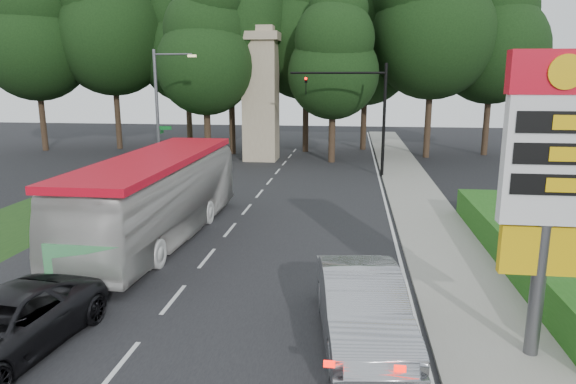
# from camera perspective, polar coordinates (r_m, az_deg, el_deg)

# --- Properties ---
(ground) EXTENTS (120.00, 120.00, 0.00)m
(ground) POSITION_cam_1_polar(r_m,az_deg,el_deg) (12.27, -19.18, -18.99)
(ground) COLOR black
(ground) RESTS_ON ground
(road_surface) EXTENTS (14.00, 80.00, 0.02)m
(road_surface) POSITION_cam_1_polar(r_m,az_deg,el_deg) (22.75, -5.88, -3.52)
(road_surface) COLOR black
(road_surface) RESTS_ON ground
(sidewalk_right) EXTENTS (3.00, 80.00, 0.12)m
(sidewalk_right) POSITION_cam_1_polar(r_m,az_deg,el_deg) (22.45, 15.83, -4.03)
(sidewalk_right) COLOR gray
(sidewalk_right) RESTS_ON ground
(grass_verge_left) EXTENTS (5.00, 50.00, 0.02)m
(grass_verge_left) POSITION_cam_1_polar(r_m,az_deg,el_deg) (31.53, -20.44, 0.27)
(grass_verge_left) COLOR #193814
(grass_verge_left) RESTS_ON ground
(hedge) EXTENTS (3.00, 14.00, 1.20)m
(hedge) POSITION_cam_1_polar(r_m,az_deg,el_deg) (19.32, 26.55, -5.92)
(hedge) COLOR #1D5316
(hedge) RESTS_ON ground
(gas_station_pylon) EXTENTS (2.10, 0.45, 6.85)m
(gas_station_pylon) POSITION_cam_1_polar(r_m,az_deg,el_deg) (12.17, 27.22, 2.50)
(gas_station_pylon) COLOR #59595E
(gas_station_pylon) RESTS_ON ground
(traffic_signal_mast) EXTENTS (6.10, 0.35, 7.20)m
(traffic_signal_mast) POSITION_cam_1_polar(r_m,az_deg,el_deg) (33.33, 8.40, 9.65)
(traffic_signal_mast) COLOR black
(traffic_signal_mast) RESTS_ON ground
(streetlight_signs) EXTENTS (2.75, 0.98, 8.00)m
(streetlight_signs) POSITION_cam_1_polar(r_m,az_deg,el_deg) (33.56, -14.00, 9.04)
(streetlight_signs) COLOR #59595E
(streetlight_signs) RESTS_ON ground
(monument) EXTENTS (3.00, 3.00, 10.05)m
(monument) POSITION_cam_1_polar(r_m,az_deg,el_deg) (39.92, -3.04, 10.84)
(monument) COLOR gray
(monument) RESTS_ON ground
(tree_far_west) EXTENTS (8.96, 8.96, 17.60)m
(tree_far_west) POSITION_cam_1_polar(r_m,az_deg,el_deg) (50.36, -26.48, 16.31)
(tree_far_west) COLOR #2D2116
(tree_far_west) RESTS_ON ground
(tree_west_mid) EXTENTS (9.80, 9.80, 19.25)m
(tree_west_mid) POSITION_cam_1_polar(r_m,az_deg,el_deg) (49.31, -19.13, 18.19)
(tree_west_mid) COLOR #2D2116
(tree_west_mid) RESTS_ON ground
(tree_west_near) EXTENTS (8.40, 8.40, 16.50)m
(tree_west_near) POSITION_cam_1_polar(r_m,az_deg,el_deg) (48.80, -11.29, 16.70)
(tree_west_near) COLOR #2D2116
(tree_west_near) RESTS_ON ground
(tree_center_left) EXTENTS (10.08, 10.08, 19.80)m
(tree_center_left) POSITION_cam_1_polar(r_m,az_deg,el_deg) (43.83, -6.53, 20.00)
(tree_center_left) COLOR #2D2116
(tree_center_left) RESTS_ON ground
(tree_center_right) EXTENTS (9.24, 9.24, 18.15)m
(tree_center_right) POSITION_cam_1_polar(r_m,az_deg,el_deg) (44.72, 2.05, 18.62)
(tree_center_right) COLOR #2D2116
(tree_center_right) RESTS_ON ground
(tree_east_near) EXTENTS (8.12, 8.12, 15.95)m
(tree_east_near) POSITION_cam_1_polar(r_m,az_deg,el_deg) (46.42, 8.70, 16.61)
(tree_east_near) COLOR #2D2116
(tree_east_near) RESTS_ON ground
(tree_east_mid) EXTENTS (9.52, 9.52, 18.70)m
(tree_east_mid) POSITION_cam_1_polar(r_m,az_deg,el_deg) (43.01, 15.96, 18.86)
(tree_east_mid) COLOR #2D2116
(tree_east_mid) RESTS_ON ground
(tree_far_east) EXTENTS (8.68, 8.68, 17.05)m
(tree_far_east) POSITION_cam_1_polar(r_m,az_deg,el_deg) (45.81, 21.96, 16.78)
(tree_far_east) COLOR #2D2116
(tree_far_east) RESTS_ON ground
(tree_monument_left) EXTENTS (7.28, 7.28, 14.30)m
(tree_monument_left) POSITION_cam_1_polar(r_m,az_deg,el_deg) (39.91, -9.25, 15.83)
(tree_monument_left) COLOR #2D2116
(tree_monument_left) RESTS_ON ground
(tree_monument_right) EXTENTS (6.72, 6.72, 13.20)m
(tree_monument_right) POSITION_cam_1_polar(r_m,az_deg,el_deg) (38.85, 5.07, 15.05)
(tree_monument_right) COLOR #2D2116
(tree_monument_right) RESTS_ON ground
(transit_bus) EXTENTS (3.23, 12.11, 3.35)m
(transit_bus) POSITION_cam_1_polar(r_m,az_deg,el_deg) (20.84, -14.23, -0.62)
(transit_bus) COLOR beige
(transit_bus) RESTS_ON ground
(sedan_silver) EXTENTS (2.59, 5.61, 1.78)m
(sedan_silver) POSITION_cam_1_polar(r_m,az_deg,el_deg) (12.77, 8.21, -12.56)
(sedan_silver) COLOR #9A9CA2
(sedan_silver) RESTS_ON ground
(suv_charcoal) EXTENTS (2.97, 5.50, 1.47)m
(suv_charcoal) POSITION_cam_1_polar(r_m,az_deg,el_deg) (13.75, -29.12, -12.94)
(suv_charcoal) COLOR black
(suv_charcoal) RESTS_ON ground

